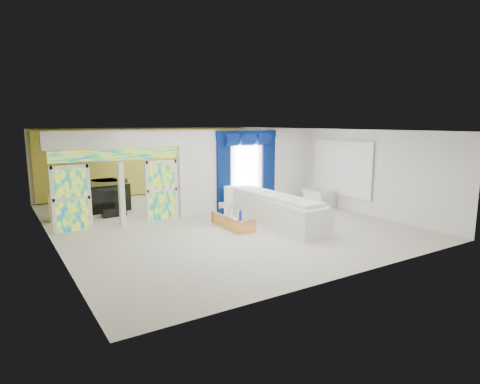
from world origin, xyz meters
TOP-DOWN VIEW (x-y plane):
  - floor at (0.00, 0.00)m, footprint 12.00×12.00m
  - dividing_wall at (2.15, 1.00)m, footprint 5.70×0.18m
  - dividing_header at (-2.85, 1.00)m, footprint 4.30×0.18m
  - stained_panel_left at (-4.28, 1.00)m, footprint 0.95×0.04m
  - stained_panel_right at (-1.42, 1.00)m, footprint 0.95×0.04m
  - stained_transom at (-2.85, 1.00)m, footprint 4.00×0.05m
  - window_pane at (1.90, 0.90)m, footprint 1.00×0.02m
  - blue_drape_left at (0.90, 0.87)m, footprint 0.55×0.10m
  - blue_drape_right at (2.90, 0.87)m, footprint 0.55×0.10m
  - blue_pelmet at (1.90, 0.87)m, footprint 2.60×0.12m
  - wall_mirror at (4.94, -1.00)m, footprint 0.04×2.70m
  - gold_curtains at (0.00, 5.90)m, footprint 9.70×0.12m
  - white_sofa at (1.41, -1.45)m, footprint 1.16×4.54m
  - coffee_table at (0.06, -1.15)m, footprint 0.68×1.83m
  - console_table at (1.21, 0.51)m, footprint 1.25×0.49m
  - table_lamp at (0.91, 0.51)m, footprint 0.36×0.36m
  - armchair at (4.49, -0.29)m, footprint 0.92×1.05m
  - grand_piano at (-2.72, 3.89)m, footprint 1.65×2.09m
  - piano_bench at (-2.72, 2.29)m, footprint 0.84×0.37m
  - tv_console at (-4.44, 2.65)m, footprint 0.65×0.61m
  - chandelier at (-2.30, 3.40)m, footprint 0.60×0.60m
  - decanters at (0.06, -1.35)m, footprint 0.19×0.92m

SIDE VIEW (x-z plane):
  - floor at x=0.00m, z-range 0.00..0.00m
  - piano_bench at x=-2.72m, z-range 0.00..0.27m
  - coffee_table at x=0.06m, z-range 0.00..0.40m
  - console_table at x=1.21m, z-range 0.00..0.41m
  - armchair at x=4.49m, z-range 0.00..0.68m
  - white_sofa at x=1.41m, z-range 0.00..0.86m
  - tv_console at x=-4.44m, z-range 0.00..0.87m
  - decanters at x=0.06m, z-range 0.38..0.58m
  - grand_piano at x=-2.72m, z-range 0.00..1.01m
  - table_lamp at x=0.91m, z-range 0.41..0.99m
  - stained_panel_left at x=-4.28m, z-range 0.00..2.00m
  - stained_panel_right at x=-1.42m, z-range 0.00..2.00m
  - blue_drape_left at x=0.90m, z-range 0.00..2.80m
  - blue_drape_right at x=2.90m, z-range 0.00..2.80m
  - window_pane at x=1.90m, z-range 0.30..2.60m
  - dividing_wall at x=2.15m, z-range 0.00..3.00m
  - gold_curtains at x=0.00m, z-range 0.05..2.95m
  - wall_mirror at x=4.94m, z-range 0.60..2.50m
  - stained_transom at x=-2.85m, z-range 2.08..2.42m
  - chandelier at x=-2.30m, z-range 2.35..2.95m
  - dividing_header at x=-2.85m, z-range 2.45..3.00m
  - blue_pelmet at x=1.90m, z-range 2.69..2.94m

